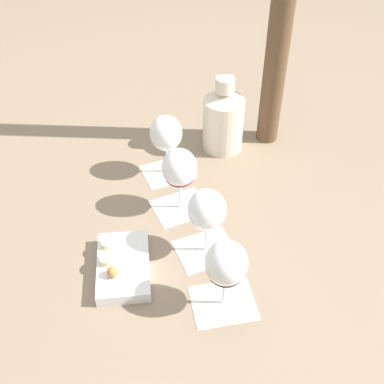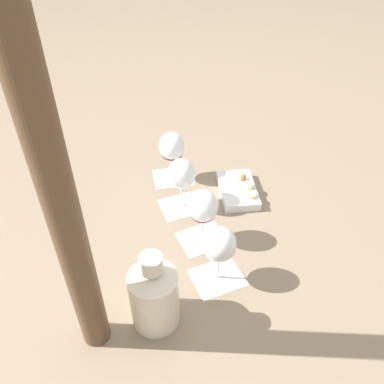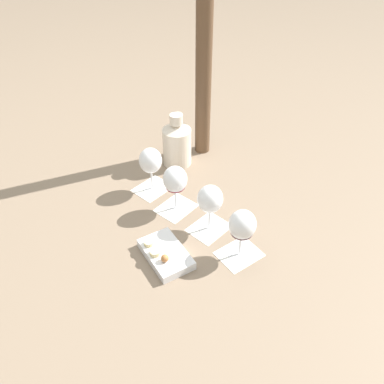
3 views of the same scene
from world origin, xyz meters
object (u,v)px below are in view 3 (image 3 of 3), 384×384
Objects in this scene: ceramic_vase at (177,143)px; umbrella_pole at (204,34)px; wine_glass_1 at (175,181)px; snack_dish at (165,254)px; wine_glass_0 at (151,163)px; wine_glass_2 at (210,201)px; wine_glass_3 at (242,227)px.

umbrella_pole is at bearing 66.29° from ceramic_vase.
wine_glass_1 is 0.82× the size of snack_dish.
umbrella_pole reaches higher than ceramic_vase.
umbrella_pole is (0.05, 0.12, 0.36)m from ceramic_vase.
wine_glass_2 is at bearing -22.81° from wine_glass_0.
wine_glass_0 is 1.00× the size of wine_glass_1.
wine_glass_3 is at bearing -44.33° from ceramic_vase.
wine_glass_3 is 0.50m from ceramic_vase.
wine_glass_3 is 0.79× the size of ceramic_vase.
snack_dish is (0.17, -0.44, -0.07)m from ceramic_vase.
wine_glass_0 is 0.82× the size of snack_dish.
umbrella_pole reaches higher than wine_glass_3.
umbrella_pole is (0.07, 0.30, 0.33)m from wine_glass_0.
ceramic_vase reaches higher than wine_glass_0.
wine_glass_0 is 0.18m from ceramic_vase.
wine_glass_3 reaches higher than snack_dish.
snack_dish is at bearing -56.01° from wine_glass_0.
wine_glass_1 is at bearing 106.76° from snack_dish.
wine_glass_2 is 0.37m from ceramic_vase.
snack_dish is (0.06, -0.21, -0.10)m from wine_glass_1.
umbrella_pole reaches higher than wine_glass_1.
wine_glass_0 is 0.79× the size of ceramic_vase.
wine_glass_3 is (0.25, -0.11, 0.00)m from wine_glass_1.
wine_glass_3 is at bearing -24.87° from wine_glass_0.
wine_glass_0 is 0.27m from wine_glass_2.
umbrella_pole is (-0.30, 0.47, 0.33)m from wine_glass_3.
snack_dish is 0.72m from umbrella_pole.
wine_glass_1 and wine_glass_3 have the same top height.
snack_dish is at bearing -78.53° from umbrella_pole.
wine_glass_0 is at bearing 155.13° from wine_glass_3.
wine_glass_1 and wine_glass_2 have the same top height.
wine_glass_3 is at bearing -23.74° from wine_glass_1.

